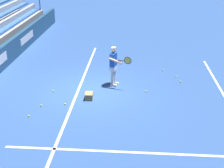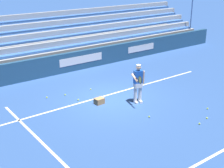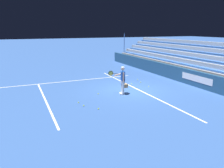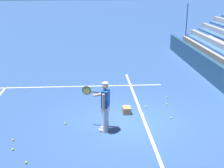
{
  "view_description": "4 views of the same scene",
  "coord_description": "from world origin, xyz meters",
  "px_view_note": "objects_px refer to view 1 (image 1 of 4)",
  "views": [
    {
      "loc": [
        11.69,
        1.79,
        5.56
      ],
      "look_at": [
        0.78,
        0.99,
        0.7
      ],
      "focal_mm": 50.0,
      "sensor_mm": 36.0,
      "label": 1
    },
    {
      "loc": [
        7.69,
        10.29,
        5.52
      ],
      "look_at": [
        -0.15,
        -0.2,
        0.64
      ],
      "focal_mm": 50.0,
      "sensor_mm": 36.0,
      "label": 2
    },
    {
      "loc": [
        -12.33,
        6.79,
        3.97
      ],
      "look_at": [
        -0.46,
        1.56,
        0.67
      ],
      "focal_mm": 35.0,
      "sensor_mm": 36.0,
      "label": 3
    },
    {
      "loc": [
        -10.2,
        1.35,
        4.79
      ],
      "look_at": [
        0.77,
        0.63,
        1.18
      ],
      "focal_mm": 50.0,
      "sensor_mm": 36.0,
      "label": 4
    }
  ],
  "objects_px": {
    "tennis_ball_stray_back": "(53,91)",
    "tennis_ball_far_left": "(180,82)",
    "tennis_ball_near_player": "(65,104)",
    "tennis_ball_midcourt": "(29,116)",
    "tennis_player": "(114,66)",
    "tennis_ball_by_box": "(146,91)",
    "ball_box_cardboard": "(89,96)",
    "tennis_ball_far_right": "(41,105)",
    "tennis_ball_toward_net": "(176,76)",
    "tennis_ball_on_baseline": "(163,70)"
  },
  "relations": [
    {
      "from": "tennis_ball_far_right",
      "to": "tennis_ball_toward_net",
      "type": "relative_size",
      "value": 1.0
    },
    {
      "from": "tennis_player",
      "to": "tennis_ball_near_player",
      "type": "distance_m",
      "value": 2.76
    },
    {
      "from": "tennis_player",
      "to": "tennis_ball_by_box",
      "type": "bearing_deg",
      "value": 66.53
    },
    {
      "from": "tennis_ball_far_right",
      "to": "tennis_ball_near_player",
      "type": "relative_size",
      "value": 1.0
    },
    {
      "from": "tennis_ball_near_player",
      "to": "tennis_player",
      "type": "bearing_deg",
      "value": 138.53
    },
    {
      "from": "tennis_ball_far_right",
      "to": "tennis_player",
      "type": "bearing_deg",
      "value": 129.33
    },
    {
      "from": "tennis_ball_far_right",
      "to": "tennis_ball_on_baseline",
      "type": "bearing_deg",
      "value": 129.41
    },
    {
      "from": "tennis_ball_toward_net",
      "to": "tennis_ball_midcourt",
      "type": "relative_size",
      "value": 1.0
    },
    {
      "from": "tennis_ball_toward_net",
      "to": "ball_box_cardboard",
      "type": "bearing_deg",
      "value": -55.6
    },
    {
      "from": "tennis_ball_far_left",
      "to": "tennis_ball_near_player",
      "type": "bearing_deg",
      "value": -62.04
    },
    {
      "from": "tennis_player",
      "to": "tennis_ball_stray_back",
      "type": "relative_size",
      "value": 25.98
    },
    {
      "from": "tennis_ball_on_baseline",
      "to": "tennis_ball_far_right",
      "type": "distance_m",
      "value": 6.32
    },
    {
      "from": "tennis_player",
      "to": "tennis_ball_toward_net",
      "type": "bearing_deg",
      "value": 111.73
    },
    {
      "from": "tennis_ball_by_box",
      "to": "tennis_ball_far_left",
      "type": "height_order",
      "value": "same"
    },
    {
      "from": "tennis_ball_stray_back",
      "to": "tennis_ball_midcourt",
      "type": "xyz_separation_m",
      "value": [
        2.14,
        -0.35,
        0.0
      ]
    },
    {
      "from": "tennis_ball_by_box",
      "to": "tennis_ball_far_left",
      "type": "relative_size",
      "value": 1.0
    },
    {
      "from": "tennis_ball_far_left",
      "to": "tennis_ball_near_player",
      "type": "distance_m",
      "value": 5.29
    },
    {
      "from": "tennis_ball_midcourt",
      "to": "tennis_ball_toward_net",
      "type": "bearing_deg",
      "value": 125.92
    },
    {
      "from": "tennis_ball_stray_back",
      "to": "tennis_ball_far_right",
      "type": "xyz_separation_m",
      "value": [
        1.32,
        -0.14,
        0.0
      ]
    },
    {
      "from": "ball_box_cardboard",
      "to": "tennis_ball_midcourt",
      "type": "height_order",
      "value": "ball_box_cardboard"
    },
    {
      "from": "tennis_ball_by_box",
      "to": "ball_box_cardboard",
      "type": "bearing_deg",
      "value": -70.07
    },
    {
      "from": "tennis_ball_stray_back",
      "to": "tennis_ball_far_right",
      "type": "height_order",
      "value": "same"
    },
    {
      "from": "tennis_ball_stray_back",
      "to": "tennis_ball_by_box",
      "type": "height_order",
      "value": "same"
    },
    {
      "from": "tennis_ball_far_right",
      "to": "tennis_ball_far_left",
      "type": "height_order",
      "value": "same"
    },
    {
      "from": "tennis_ball_far_right",
      "to": "tennis_ball_toward_net",
      "type": "bearing_deg",
      "value": 121.02
    },
    {
      "from": "tennis_ball_far_right",
      "to": "tennis_ball_near_player",
      "type": "xyz_separation_m",
      "value": [
        -0.18,
        0.88,
        0.0
      ]
    },
    {
      "from": "tennis_ball_on_baseline",
      "to": "tennis_ball_far_left",
      "type": "distance_m",
      "value": 1.51
    },
    {
      "from": "tennis_ball_stray_back",
      "to": "tennis_ball_far_right",
      "type": "bearing_deg",
      "value": -5.89
    },
    {
      "from": "tennis_player",
      "to": "tennis_ball_near_player",
      "type": "height_order",
      "value": "tennis_player"
    },
    {
      "from": "tennis_ball_far_right",
      "to": "tennis_ball_by_box",
      "type": "bearing_deg",
      "value": 111.22
    },
    {
      "from": "tennis_player",
      "to": "tennis_ball_by_box",
      "type": "distance_m",
      "value": 1.72
    },
    {
      "from": "tennis_player",
      "to": "tennis_ball_midcourt",
      "type": "height_order",
      "value": "tennis_player"
    },
    {
      "from": "tennis_ball_stray_back",
      "to": "tennis_ball_far_left",
      "type": "height_order",
      "value": "same"
    },
    {
      "from": "ball_box_cardboard",
      "to": "tennis_ball_by_box",
      "type": "xyz_separation_m",
      "value": [
        -0.82,
        2.26,
        -0.1
      ]
    },
    {
      "from": "tennis_ball_far_right",
      "to": "tennis_ball_far_left",
      "type": "xyz_separation_m",
      "value": [
        -2.66,
        5.55,
        0.0
      ]
    },
    {
      "from": "tennis_ball_by_box",
      "to": "tennis_ball_toward_net",
      "type": "xyz_separation_m",
      "value": [
        -1.72,
        1.44,
        0.0
      ]
    },
    {
      "from": "tennis_ball_stray_back",
      "to": "tennis_player",
      "type": "bearing_deg",
      "value": 108.43
    },
    {
      "from": "tennis_ball_toward_net",
      "to": "tennis_ball_midcourt",
      "type": "distance_m",
      "value": 6.96
    },
    {
      "from": "tennis_ball_on_baseline",
      "to": "tennis_ball_far_right",
      "type": "height_order",
      "value": "same"
    },
    {
      "from": "tennis_ball_on_baseline",
      "to": "tennis_ball_midcourt",
      "type": "xyz_separation_m",
      "value": [
        4.84,
        -5.1,
        0.0
      ]
    },
    {
      "from": "tennis_ball_near_player",
      "to": "tennis_ball_on_baseline",
      "type": "bearing_deg",
      "value": 133.76
    },
    {
      "from": "tennis_ball_on_baseline",
      "to": "tennis_ball_by_box",
      "type": "bearing_deg",
      "value": -20.04
    },
    {
      "from": "tennis_ball_by_box",
      "to": "tennis_ball_midcourt",
      "type": "relative_size",
      "value": 1.0
    },
    {
      "from": "tennis_ball_near_player",
      "to": "tennis_ball_toward_net",
      "type": "bearing_deg",
      "value": 124.16
    },
    {
      "from": "tennis_ball_on_baseline",
      "to": "tennis_ball_far_left",
      "type": "height_order",
      "value": "same"
    },
    {
      "from": "tennis_ball_far_right",
      "to": "tennis_ball_toward_net",
      "type": "xyz_separation_m",
      "value": [
        -3.27,
        5.43,
        0.0
      ]
    },
    {
      "from": "tennis_ball_by_box",
      "to": "tennis_ball_stray_back",
      "type": "bearing_deg",
      "value": -86.56
    },
    {
      "from": "tennis_ball_by_box",
      "to": "tennis_ball_toward_net",
      "type": "relative_size",
      "value": 1.0
    },
    {
      "from": "tennis_ball_midcourt",
      "to": "tennis_ball_stray_back",
      "type": "bearing_deg",
      "value": 170.81
    },
    {
      "from": "tennis_ball_near_player",
      "to": "tennis_ball_far_right",
      "type": "bearing_deg",
      "value": -78.61
    }
  ]
}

